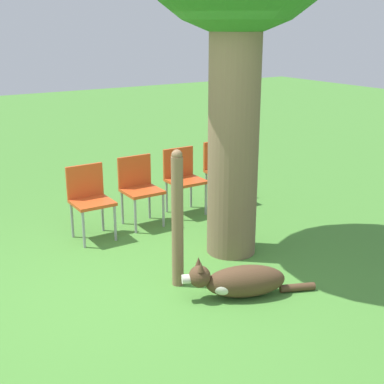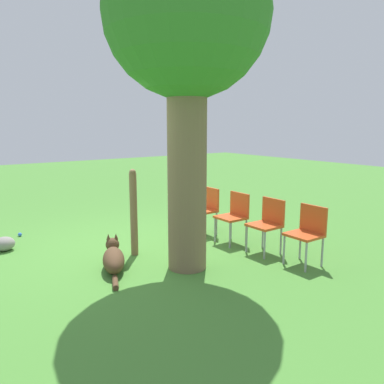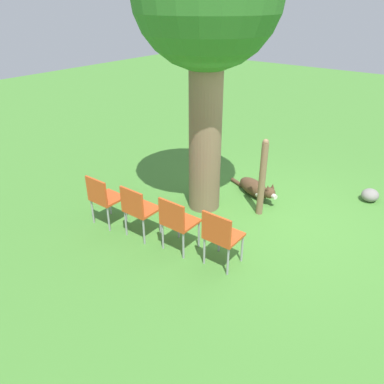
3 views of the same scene
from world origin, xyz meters
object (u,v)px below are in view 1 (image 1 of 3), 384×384
(red_chair_1, at_px, (139,185))
(red_chair_2, at_px, (183,175))
(dog, at_px, (239,281))
(red_chair_3, at_px, (222,167))
(red_chair_0, at_px, (89,196))
(fence_post, at_px, (177,219))

(red_chair_1, xyz_separation_m, red_chair_2, (-0.08, 0.68, 0.00))
(red_chair_1, bearing_deg, dog, -2.46)
(red_chair_3, bearing_deg, red_chair_2, -83.23)
(red_chair_0, bearing_deg, red_chair_1, 96.77)
(dog, bearing_deg, red_chair_0, -51.86)
(red_chair_2, height_order, red_chair_3, same)
(dog, distance_m, red_chair_0, 2.18)
(dog, distance_m, red_chair_2, 2.39)
(fence_post, relative_size, red_chair_2, 1.57)
(dog, bearing_deg, red_chair_3, -99.80)
(fence_post, xyz_separation_m, red_chair_3, (-1.81, 1.80, -0.17))
(fence_post, height_order, red_chair_3, fence_post)
(red_chair_3, bearing_deg, dog, -32.11)
(dog, distance_m, red_chair_3, 2.75)
(dog, bearing_deg, red_chair_2, -86.76)
(red_chair_1, bearing_deg, fence_post, -14.90)
(dog, xyz_separation_m, red_chair_3, (-2.31, 1.45, 0.35))
(fence_post, distance_m, red_chair_1, 1.71)
(red_chair_1, xyz_separation_m, red_chair_3, (-0.16, 1.36, 0.00))
(red_chair_0, height_order, red_chair_3, same)
(dog, height_order, red_chair_2, red_chair_2)
(red_chair_0, bearing_deg, fence_post, 8.74)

